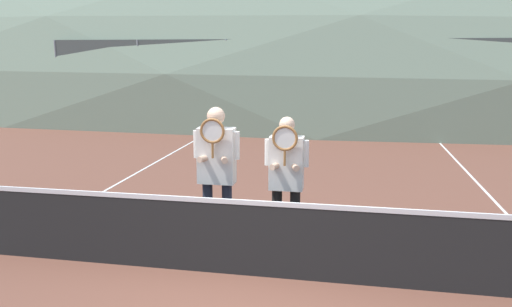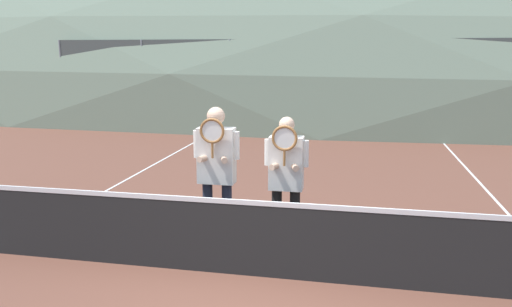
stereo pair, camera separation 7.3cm
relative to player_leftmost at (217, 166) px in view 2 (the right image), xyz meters
The scene contains 12 objects.
ground_plane 1.49m from the player_leftmost, 45.80° to the right, with size 120.00×120.00×0.00m, color brown.
hill_distant 47.63m from the player_leftmost, 89.18° to the left, with size 140.73×78.18×27.36m.
clubhouse_building 16.19m from the player_leftmost, 93.26° to the left, with size 13.86×5.50×3.59m.
fence_back 9.65m from the player_leftmost, 85.95° to the left, with size 17.93×0.06×2.94m.
tennis_net 1.18m from the player_leftmost, 45.80° to the right, with size 9.41×0.09×1.01m.
court_line_left_sideline 3.80m from the player_leftmost, 140.73° to the left, with size 0.05×16.00×0.01m, color white.
court_line_right_sideline 4.90m from the player_leftmost, 28.83° to the left, with size 0.05×16.00×0.01m, color white.
player_leftmost is the anchor object (origin of this frame).
player_center_left 0.90m from the player_leftmost, ahead, with size 0.56×0.34×1.77m.
car_far_left 12.44m from the player_leftmost, 109.56° to the left, with size 4.66×2.04×1.66m.
car_left_of_center 11.92m from the player_leftmost, 85.27° to the left, with size 4.78×1.91×1.76m.
car_center 13.22m from the player_leftmost, 62.61° to the left, with size 4.56×2.10×1.77m.
Camera 2 is at (1.05, -5.27, 2.56)m, focal length 35.00 mm.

